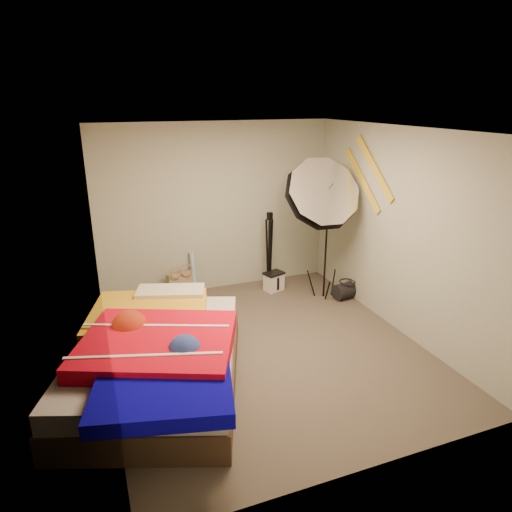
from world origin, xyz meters
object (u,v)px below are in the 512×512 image
bed (158,357)px  camera_tripod (269,246)px  camera_case (274,282)px  duffel_bag (347,290)px  photo_umbrella (321,195)px  wrapping_roll (193,273)px  tote_bag (180,285)px

bed → camera_tripod: (2.02, 1.94, 0.36)m
camera_case → bed: 2.77m
bed → duffel_bag: bearing=22.2°
bed → camera_tripod: size_ratio=2.29×
camera_case → photo_umbrella: 1.59m
wrapping_roll → photo_umbrella: photo_umbrella is taller
duffel_bag → photo_umbrella: photo_umbrella is taller
duffel_bag → bed: 3.19m
tote_bag → duffel_bag: size_ratio=0.98×
bed → tote_bag: bearing=72.4°
duffel_bag → bed: (-2.95, -1.20, 0.21)m
camera_case → camera_tripod: bearing=90.6°
camera_case → duffel_bag: size_ratio=0.70×
tote_bag → photo_umbrella: bearing=-40.5°
wrapping_roll → tote_bag: bearing=-161.2°
wrapping_roll → camera_tripod: (1.13, -0.24, 0.38)m
camera_case → duffel_bag: bearing=-53.7°
wrapping_roll → camera_tripod: 1.21m
wrapping_roll → bed: size_ratio=0.23×
camera_case → tote_bag: bearing=150.8°
tote_bag → duffel_bag: 2.45m
bed → photo_umbrella: (2.47, 1.26, 1.23)m
tote_bag → wrapping_roll: 0.27m
duffel_bag → bed: bearing=-167.9°
duffel_bag → camera_tripod: bearing=131.4°
bed → camera_tripod: camera_tripod is taller
tote_bag → camera_tripod: size_ratio=0.31×
tote_bag → camera_tripod: 1.45m
wrapping_roll → duffel_bag: bearing=-25.5°
bed → photo_umbrella: 3.04m
tote_bag → camera_case: size_ratio=1.40×
bed → photo_umbrella: photo_umbrella is taller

